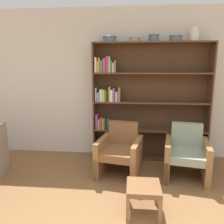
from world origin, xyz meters
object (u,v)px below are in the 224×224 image
(bowl_brass, at_px, (176,38))
(armchair_leather, at_px, (120,152))
(bookshelf, at_px, (140,103))
(bowl_olive, at_px, (135,39))
(bowl_terracotta, at_px, (110,39))
(vase_tall, at_px, (194,35))
(bowl_sage, at_px, (154,38))
(armchair_cushioned, at_px, (186,154))
(footstool, at_px, (143,190))

(bowl_brass, xyz_separation_m, armchair_leather, (-0.89, -0.66, -1.81))
(bookshelf, height_order, bowl_olive, bowl_olive)
(bowl_terracotta, xyz_separation_m, vase_tall, (1.43, 0.00, 0.05))
(bookshelf, xyz_separation_m, bowl_olive, (-0.13, -0.03, 1.12))
(bookshelf, distance_m, bowl_brass, 1.27)
(vase_tall, bearing_deg, bookshelf, 178.29)
(bowl_terracotta, relative_size, vase_tall, 1.04)
(bowl_terracotta, xyz_separation_m, bowl_sage, (0.76, 0.00, 0.01))
(bowl_olive, height_order, bowl_sage, bowl_sage)
(bowl_olive, relative_size, bowl_sage, 1.16)
(bowl_olive, distance_m, armchair_cushioned, 2.09)
(armchair_cushioned, bearing_deg, bowl_brass, -67.68)
(bowl_brass, height_order, vase_tall, vase_tall)
(bowl_brass, distance_m, vase_tall, 0.31)
(vase_tall, bearing_deg, bowl_terracotta, 180.00)
(bookshelf, relative_size, bowl_brass, 9.36)
(bowl_brass, relative_size, armchair_leather, 0.28)
(bookshelf, bearing_deg, bowl_sage, -7.43)
(bowl_brass, distance_m, armchair_leather, 2.13)
(bowl_sage, bearing_deg, bookshelf, 172.57)
(armchair_cushioned, relative_size, footstool, 2.07)
(armchair_leather, bearing_deg, bowl_brass, -132.40)
(footstool, bearing_deg, armchair_cushioned, 53.66)
(footstool, bearing_deg, bowl_sage, 82.81)
(bowl_brass, bearing_deg, vase_tall, -0.00)
(armchair_leather, relative_size, armchair_cushioned, 1.00)
(vase_tall, bearing_deg, footstool, -118.27)
(bookshelf, distance_m, bowl_sage, 1.16)
(bowl_brass, relative_size, armchair_cushioned, 0.28)
(armchair_leather, height_order, footstool, armchair_leather)
(bowl_terracotta, height_order, bowl_olive, bowl_terracotta)
(bowl_terracotta, height_order, footstool, bowl_terracotta)
(bowl_terracotta, xyz_separation_m, bowl_olive, (0.44, 0.00, -0.01))
(footstool, bearing_deg, bowl_terracotta, 108.97)
(armchair_leather, distance_m, armchair_cushioned, 1.03)
(bowl_olive, relative_size, bowl_brass, 0.94)
(armchair_leather, height_order, armchair_cushioned, same)
(bowl_brass, bearing_deg, bowl_terracotta, -180.00)
(armchair_cushioned, bearing_deg, bowl_sage, -42.24)
(bowl_sage, bearing_deg, bowl_terracotta, -180.00)
(armchair_leather, xyz_separation_m, footstool, (0.32, -0.96, -0.08))
(bowl_sage, bearing_deg, vase_tall, -0.00)
(bowl_sage, relative_size, footstool, 0.47)
(vase_tall, xyz_separation_m, armchair_leather, (-1.20, -0.66, -1.86))
(bowl_terracotta, bearing_deg, footstool, -71.03)
(bowl_olive, height_order, footstool, bowl_olive)
(bowl_sage, bearing_deg, footstool, -97.19)
(bowl_terracotta, bearing_deg, bowl_olive, 0.00)
(bowl_olive, height_order, bowl_brass, bowl_brass)
(vase_tall, relative_size, armchair_cushioned, 0.30)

